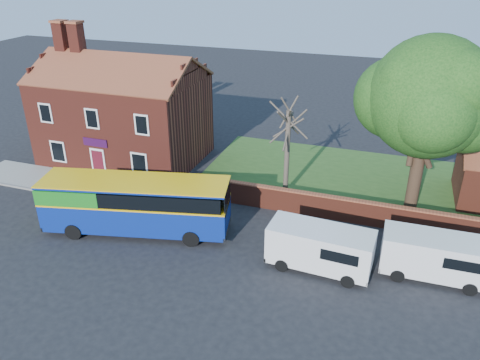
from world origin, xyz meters
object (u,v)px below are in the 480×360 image
at_px(van_near, 320,247).
at_px(large_tree, 431,100).
at_px(bus, 130,203).
at_px(van_far, 436,255).

height_order(van_near, large_tree, large_tree).
relative_size(bus, van_near, 2.04).
distance_m(bus, van_near, 11.41).
bearing_deg(van_far, bus, -177.08).
xyz_separation_m(bus, van_far, (17.12, 1.11, -0.59)).
bearing_deg(large_tree, van_far, -81.24).
bearing_deg(van_far, large_tree, 97.97).
relative_size(bus, large_tree, 1.01).
distance_m(van_far, large_tree, 9.49).
xyz_separation_m(van_near, van_far, (5.72, 1.20, -0.03)).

